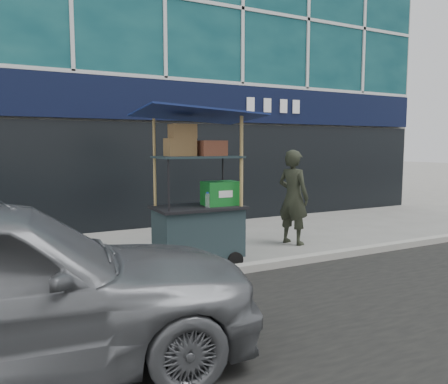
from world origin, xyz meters
TOP-DOWN VIEW (x-y plane):
  - ground at (0.00, 0.00)m, footprint 80.00×80.00m
  - curb at (0.00, -0.20)m, footprint 80.00×0.18m
  - vendor_cart at (-0.74, 0.43)m, footprint 1.83×1.31m
  - vendor_man at (1.49, 1.03)m, footprint 0.61×0.76m

SIDE VIEW (x-z plane):
  - ground at x=0.00m, z-range 0.00..0.00m
  - curb at x=0.00m, z-range 0.00..0.12m
  - vendor_cart at x=-0.74m, z-range -0.37..2.08m
  - vendor_man at x=1.49m, z-range 0.00..1.80m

